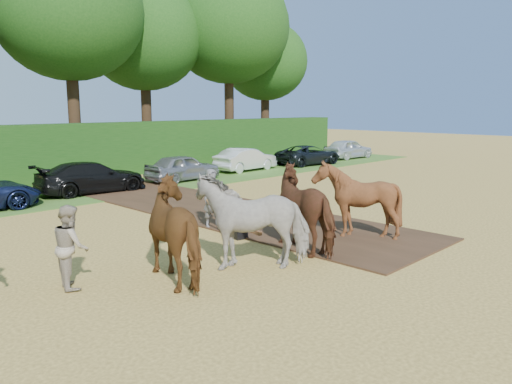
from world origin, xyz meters
TOP-DOWN VIEW (x-y plane):
  - ground at (0.00, 0.00)m, footprint 120.00×120.00m
  - earth_strip at (1.50, 7.00)m, footprint 4.50×17.00m
  - grass_verge at (0.00, 14.00)m, footprint 50.00×5.00m
  - hedgerow at (0.00, 18.50)m, footprint 46.00×1.60m
  - spectator_near at (-6.16, 3.09)m, footprint 0.91×1.05m
  - plough_team at (-1.18, 1.42)m, footprint 7.94×5.52m
  - parked_cars at (2.85, 13.97)m, footprint 40.75×3.35m

SIDE VIEW (x-z plane):
  - ground at x=0.00m, z-range 0.00..0.00m
  - grass_verge at x=0.00m, z-range 0.00..0.03m
  - earth_strip at x=1.50m, z-range 0.00..0.05m
  - parked_cars at x=2.85m, z-range -0.04..1.44m
  - spectator_near at x=-6.16m, z-range 0.00..1.83m
  - plough_team at x=-1.18m, z-range -0.01..2.31m
  - hedgerow at x=0.00m, z-range 0.00..3.00m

